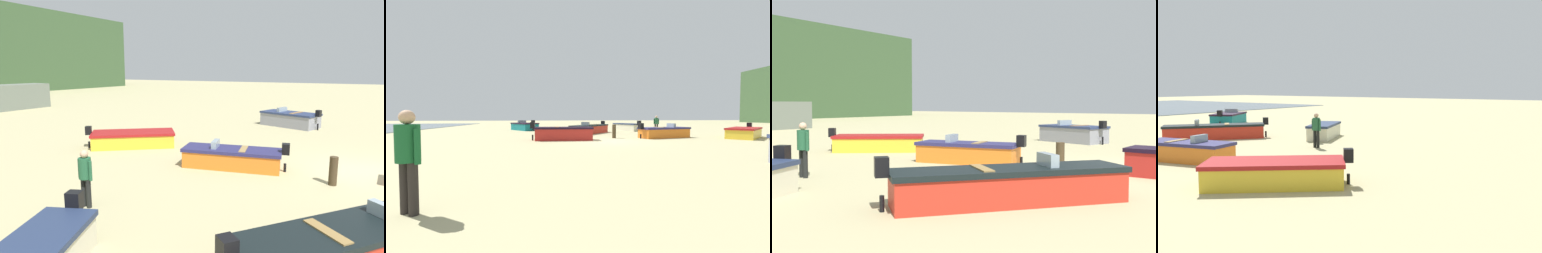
{
  "view_description": "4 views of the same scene",
  "coord_description": "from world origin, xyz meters",
  "views": [
    {
      "loc": [
        -13.27,
        -0.03,
        3.78
      ],
      "look_at": [
        1.42,
        8.2,
        0.83
      ],
      "focal_mm": 30.87,
      "sensor_mm": 36.0,
      "label": 1
    },
    {
      "loc": [
        14.34,
        -3.84,
        1.52
      ],
      "look_at": [
        -2.08,
        -1.55,
        0.83
      ],
      "focal_mm": 22.2,
      "sensor_mm": 36.0,
      "label": 2
    },
    {
      "loc": [
        -14.84,
        -4.54,
        2.17
      ],
      "look_at": [
        0.94,
        6.77,
        1.16
      ],
      "focal_mm": 41.35,
      "sensor_mm": 36.0,
      "label": 3
    },
    {
      "loc": [
        7.62,
        18.5,
        2.88
      ],
      "look_at": [
        -8.26,
        7.9,
        0.97
      ],
      "focal_mm": 38.05,
      "sensor_mm": 36.0,
      "label": 4
    }
  ],
  "objects": [
    {
      "name": "ground_plane",
      "position": [
        0.0,
        0.0,
        0.0
      ],
      "size": [
        160.0,
        160.0,
        0.0
      ],
      "primitive_type": "plane",
      "color": "tan"
    },
    {
      "name": "boat_red_2",
      "position": [
        -6.58,
        0.19,
        0.41
      ],
      "size": [
        4.87,
        4.25,
        1.11
      ],
      "rotation": [
        0.0,
        0.0,
        4.04
      ],
      "color": "red",
      "rests_on": "ground"
    },
    {
      "name": "boat_grey_4",
      "position": [
        8.84,
        4.89,
        0.49
      ],
      "size": [
        2.75,
        4.04,
        1.26
      ],
      "rotation": [
        0.0,
        0.0,
        5.98
      ],
      "color": "gray",
      "rests_on": "ground"
    },
    {
      "name": "boat_orange_5",
      "position": [
        -1.73,
        4.67,
        0.39
      ],
      "size": [
        2.09,
        4.1,
        1.07
      ],
      "rotation": [
        0.0,
        0.0,
        0.22
      ],
      "color": "orange",
      "rests_on": "ground"
    },
    {
      "name": "boat_yellow_6",
      "position": [
        -0.8,
        10.3,
        0.38
      ],
      "size": [
        3.77,
        4.16,
        1.06
      ],
      "rotation": [
        0.0,
        0.0,
        3.81
      ],
      "color": "gold",
      "rests_on": "ground"
    },
    {
      "name": "mooring_post_near_water",
      "position": [
        -1.94,
        1.01,
        0.48
      ],
      "size": [
        0.27,
        0.27,
        0.96
      ],
      "primitive_type": "cylinder",
      "color": "#3F3220",
      "rests_on": "ground"
    },
    {
      "name": "beach_walker_foreground",
      "position": [
        -7.15,
        6.75,
        0.95
      ],
      "size": [
        0.36,
        0.53,
        1.62
      ],
      "rotation": [
        0.0,
        0.0,
        1.5
      ],
      "color": "black",
      "rests_on": "ground"
    }
  ]
}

